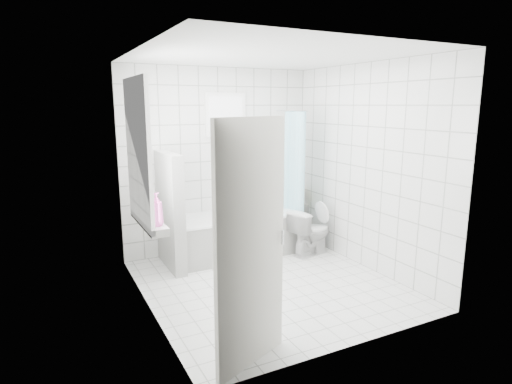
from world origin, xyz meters
TOP-DOWN VIEW (x-y plane):
  - ground at (0.00, 0.00)m, footprint 3.00×3.00m
  - ceiling at (0.00, 0.00)m, footprint 3.00×3.00m
  - wall_back at (0.00, 1.50)m, footprint 2.80×0.02m
  - wall_front at (0.00, -1.50)m, footprint 2.80×0.02m
  - wall_left at (-1.40, 0.00)m, footprint 0.02×3.00m
  - wall_right at (1.40, 0.00)m, footprint 0.02×3.00m
  - window_left at (-1.35, 0.30)m, footprint 0.01×0.90m
  - window_back at (0.10, 1.46)m, footprint 0.50×0.01m
  - window_sill at (-1.31, 0.30)m, footprint 0.18×1.02m
  - door at (-0.88, -1.32)m, footprint 0.75×0.36m
  - bathtub at (0.11, 1.12)m, footprint 1.80×0.77m
  - partition_wall at (-0.86, 1.07)m, footprint 0.15×0.85m
  - tiled_ledge at (1.27, 1.38)m, footprint 0.40×0.24m
  - toilet at (1.03, 0.65)m, footprint 0.71×0.51m
  - curtain_rod at (0.95, 1.10)m, footprint 0.02×0.80m
  - shower_curtain at (0.95, 0.97)m, footprint 0.14×0.48m
  - tub_faucet at (0.21, 1.46)m, footprint 0.18×0.06m
  - sill_bottles at (-1.30, 0.19)m, footprint 0.18×0.62m
  - ledge_bottles at (1.29, 1.34)m, footprint 0.14×0.19m

SIDE VIEW (x-z plane):
  - ground at x=0.00m, z-range 0.00..0.00m
  - tiled_ledge at x=1.27m, z-range 0.00..0.55m
  - bathtub at x=0.11m, z-range 0.00..0.58m
  - toilet at x=1.03m, z-range 0.00..0.65m
  - ledge_bottles at x=1.29m, z-range 0.54..0.79m
  - partition_wall at x=-0.86m, z-range 0.00..1.50m
  - tub_faucet at x=0.21m, z-range 0.82..0.88m
  - window_sill at x=-1.31m, z-range 0.82..0.90m
  - door at x=-0.88m, z-range 0.00..2.00m
  - sill_bottles at x=-1.30m, z-range 0.87..1.20m
  - shower_curtain at x=0.95m, z-range 0.21..1.99m
  - wall_back at x=0.00m, z-range 0.00..2.60m
  - wall_front at x=0.00m, z-range 0.00..2.60m
  - wall_left at x=-1.40m, z-range 0.00..2.60m
  - wall_right at x=1.40m, z-range 0.00..2.60m
  - window_left at x=-1.35m, z-range 0.90..2.30m
  - window_back at x=0.10m, z-range 1.70..2.20m
  - curtain_rod at x=0.95m, z-range 1.99..2.01m
  - ceiling at x=0.00m, z-range 2.60..2.60m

